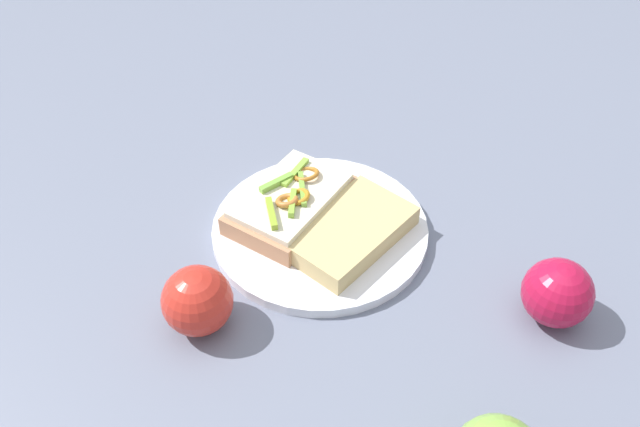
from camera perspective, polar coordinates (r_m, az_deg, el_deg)
ground_plane at (r=0.80m, az=0.00°, el=-1.72°), size 2.00×2.00×0.00m
plate at (r=0.80m, az=0.00°, el=-1.39°), size 0.26×0.26×0.01m
sandwich at (r=0.80m, az=-2.52°, el=0.97°), size 0.18×0.18×0.04m
bread_slice_side at (r=0.77m, az=2.63°, el=-1.55°), size 0.18×0.16×0.03m
apple_0 at (r=0.74m, az=20.00°, el=-6.52°), size 0.08×0.08×0.07m
apple_2 at (r=0.70m, az=-10.65°, el=-7.48°), size 0.10×0.10×0.08m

